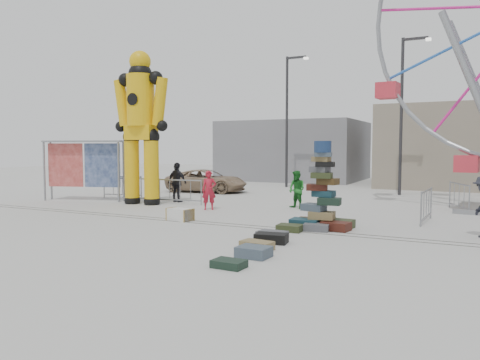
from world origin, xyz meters
The scene contains 25 objects.
ground centered at (0.00, 0.00, 0.00)m, with size 90.00×90.00×0.00m, color #9E9E99.
track_line_near centered at (0.00, 0.60, 0.00)m, with size 40.00×0.04×0.01m, color #47443F.
track_line_far centered at (0.00, 1.00, 0.00)m, with size 40.00×0.04×0.01m, color #47443F.
building_left centered at (-6.00, 22.00, 2.20)m, with size 10.00×8.00×4.40m, color gray.
lamp_post_right centered at (3.09, 13.00, 4.48)m, with size 1.41×0.25×8.00m.
lamp_post_left centered at (-3.91, 15.00, 4.48)m, with size 1.41×0.25×8.00m.
suitcase_tower centered at (2.28, 1.55, 0.74)m, with size 1.86×1.66×2.66m.
crash_test_dummy centered at (-6.47, 3.93, 3.57)m, with size 2.69×1.19×6.78m.
banner_scaffold centered at (-9.71, 3.82, 2.09)m, with size 3.86×1.71×2.78m.
steamer_trunk centered at (-2.44, 0.87, 0.20)m, with size 0.86×0.50×0.40m, color silver.
row_case_0 centered at (1.60, 0.59, 0.10)m, with size 0.72×0.54×0.20m, color #323C1E.
row_case_1 centered at (1.48, -0.49, 0.08)m, with size 0.78×0.55×0.17m, color #57585F.
row_case_2 centered at (1.76, -1.22, 0.13)m, with size 0.83×0.49×0.25m, color black.
row_case_3 centered at (1.75, -2.08, 0.10)m, with size 0.78×0.46×0.21m, color olive.
row_case_4 centered at (2.01, -2.83, 0.12)m, with size 0.72×0.58×0.24m, color #465564.
row_case_5 centered at (1.94, -3.89, 0.08)m, with size 0.67×0.46×0.16m, color #192D21.
barricade_dummy_a centered at (-8.77, 5.36, 0.55)m, with size 2.00×0.10×1.10m, color gray, non-canonical shape.
barricade_dummy_b centered at (-7.24, 4.55, 0.55)m, with size 2.00×0.10×1.10m, color gray, non-canonical shape.
barricade_dummy_c centered at (-4.98, 4.66, 0.55)m, with size 2.00×0.10×1.10m, color gray, non-canonical shape.
barricade_wheel_front centered at (5.03, 4.10, 0.55)m, with size 2.00×0.10×1.10m, color gray, non-canonical shape.
barricade_wheel_back centered at (5.91, 7.71, 0.55)m, with size 2.00×0.10×1.10m, color gray, non-canonical shape.
pedestrian_red centered at (-2.94, 3.66, 0.78)m, with size 0.57×0.37×1.55m, color #AC182A.
pedestrian_green centered at (0.04, 5.55, 0.77)m, with size 0.74×0.58×1.53m, color #19671F.
pedestrian_black centered at (-5.53, 5.26, 0.89)m, with size 1.05×0.44×1.79m, color black.
parked_suv centered at (-6.78, 9.97, 0.62)m, with size 2.06×4.47×1.24m, color #977D61.
Camera 1 is at (6.35, -12.23, 2.46)m, focal length 35.00 mm.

